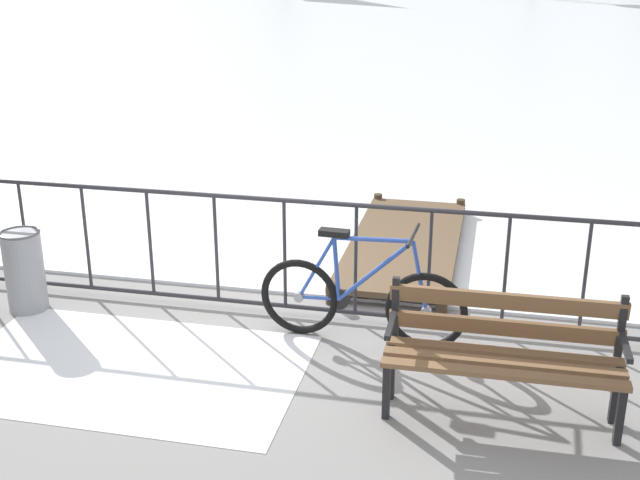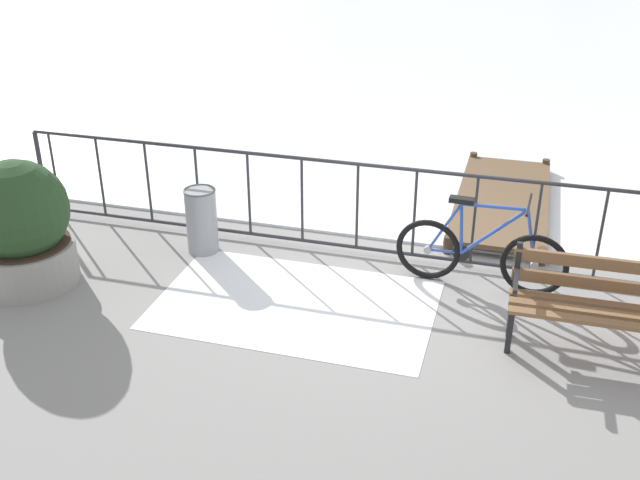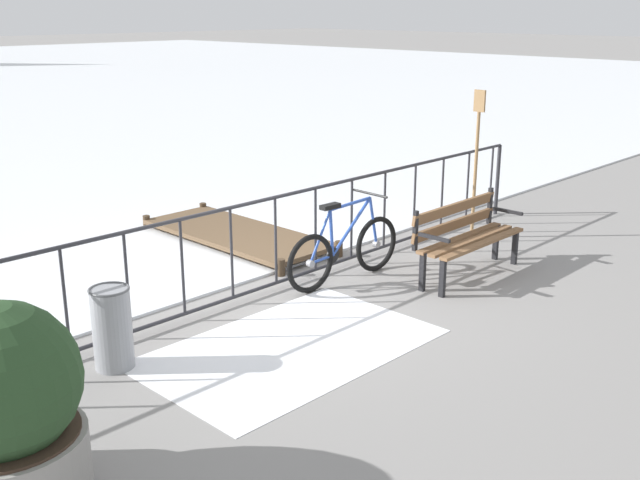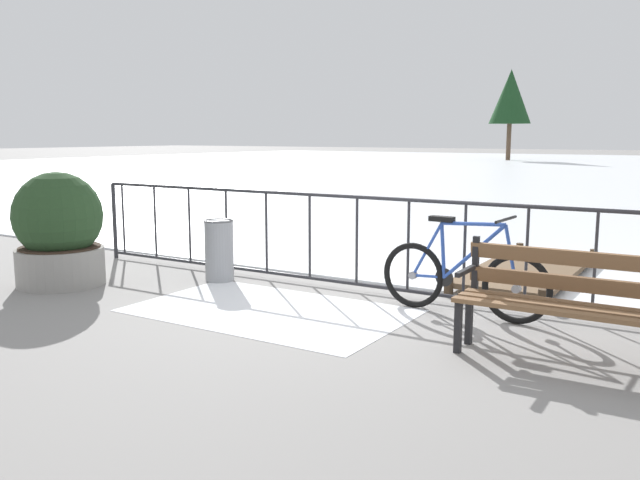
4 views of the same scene
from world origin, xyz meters
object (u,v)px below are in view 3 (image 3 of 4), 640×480
at_px(park_bench, 465,233).
at_px(oar_upright, 476,155).
at_px(planter_with_shrub, 3,407).
at_px(trash_bin, 112,327).
at_px(bicycle_near_railing, 345,250).

xyz_separation_m(park_bench, oar_upright, (1.35, 0.77, 0.63)).
height_order(planter_with_shrub, trash_bin, planter_with_shrub).
bearing_deg(planter_with_shrub, bicycle_near_railing, 14.89).
bearing_deg(trash_bin, planter_with_shrub, -141.41).
height_order(bicycle_near_railing, planter_with_shrub, planter_with_shrub).
bearing_deg(planter_with_shrub, park_bench, 3.34).
bearing_deg(park_bench, planter_with_shrub, -176.66).
bearing_deg(oar_upright, park_bench, -150.31).
bearing_deg(trash_bin, bicycle_near_railing, 0.72).
distance_m(planter_with_shrub, trash_bin, 1.84).
bearing_deg(park_bench, bicycle_near_railing, 142.92).
relative_size(park_bench, planter_with_shrub, 1.23).
xyz_separation_m(park_bench, planter_with_shrub, (-5.54, -0.32, 0.12)).
bearing_deg(bicycle_near_railing, oar_upright, -1.80).
distance_m(planter_with_shrub, oar_upright, 6.99).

